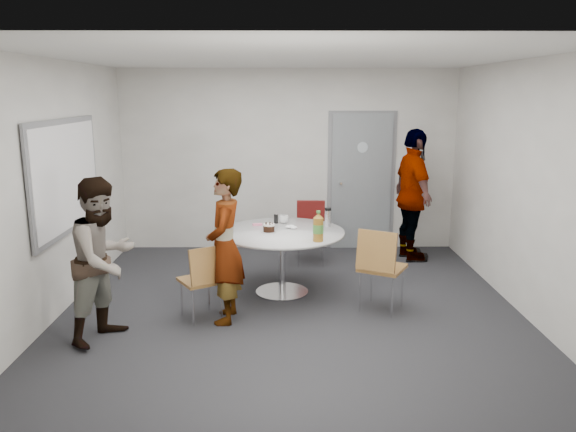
{
  "coord_description": "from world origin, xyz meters",
  "views": [
    {
      "loc": [
        -0.09,
        -5.91,
        2.35
      ],
      "look_at": [
        -0.03,
        0.25,
        0.99
      ],
      "focal_mm": 35.0,
      "sensor_mm": 36.0,
      "label": 1
    }
  ],
  "objects_px": {
    "whiteboard": "(66,176)",
    "person_main": "(225,246)",
    "chair_near_right": "(380,262)",
    "table": "(284,240)",
    "door": "(361,182)",
    "chair_near_left": "(203,276)",
    "chair_far": "(311,225)",
    "person_left": "(104,260)",
    "person_right": "(413,195)"
  },
  "relations": [
    {
      "from": "whiteboard",
      "to": "person_main",
      "type": "height_order",
      "value": "whiteboard"
    },
    {
      "from": "chair_near_right",
      "to": "person_main",
      "type": "bearing_deg",
      "value": -144.33
    },
    {
      "from": "table",
      "to": "door",
      "type": "bearing_deg",
      "value": 60.09
    },
    {
      "from": "door",
      "to": "chair_near_right",
      "type": "bearing_deg",
      "value": -93.25
    },
    {
      "from": "chair_near_left",
      "to": "chair_near_right",
      "type": "xyz_separation_m",
      "value": [
        1.86,
        0.22,
        0.08
      ]
    },
    {
      "from": "chair_near_left",
      "to": "chair_far",
      "type": "relative_size",
      "value": 0.94
    },
    {
      "from": "door",
      "to": "table",
      "type": "xyz_separation_m",
      "value": [
        -1.17,
        -2.04,
        -0.36
      ]
    },
    {
      "from": "chair_near_left",
      "to": "person_left",
      "type": "height_order",
      "value": "person_left"
    },
    {
      "from": "chair_far",
      "to": "person_main",
      "type": "relative_size",
      "value": 0.54
    },
    {
      "from": "whiteboard",
      "to": "person_left",
      "type": "relative_size",
      "value": 1.2
    },
    {
      "from": "door",
      "to": "chair_far",
      "type": "height_order",
      "value": "door"
    },
    {
      "from": "chair_near_left",
      "to": "person_main",
      "type": "height_order",
      "value": "person_main"
    },
    {
      "from": "chair_near_left",
      "to": "person_right",
      "type": "distance_m",
      "value": 3.48
    },
    {
      "from": "whiteboard",
      "to": "chair_near_right",
      "type": "xyz_separation_m",
      "value": [
        3.41,
        -0.35,
        -0.88
      ]
    },
    {
      "from": "person_main",
      "to": "table",
      "type": "bearing_deg",
      "value": 143.56
    },
    {
      "from": "chair_far",
      "to": "person_left",
      "type": "height_order",
      "value": "person_left"
    },
    {
      "from": "chair_near_right",
      "to": "person_right",
      "type": "relative_size",
      "value": 0.5
    },
    {
      "from": "chair_near_right",
      "to": "person_main",
      "type": "height_order",
      "value": "person_main"
    },
    {
      "from": "table",
      "to": "person_main",
      "type": "bearing_deg",
      "value": -127.67
    },
    {
      "from": "chair_near_left",
      "to": "person_right",
      "type": "bearing_deg",
      "value": 7.67
    },
    {
      "from": "person_left",
      "to": "table",
      "type": "bearing_deg",
      "value": -28.29
    },
    {
      "from": "whiteboard",
      "to": "person_main",
      "type": "relative_size",
      "value": 1.18
    },
    {
      "from": "person_main",
      "to": "chair_near_right",
      "type": "bearing_deg",
      "value": 98.18
    },
    {
      "from": "whiteboard",
      "to": "person_left",
      "type": "height_order",
      "value": "whiteboard"
    },
    {
      "from": "chair_near_right",
      "to": "person_left",
      "type": "xyz_separation_m",
      "value": [
        -2.75,
        -0.63,
        0.22
      ]
    },
    {
      "from": "chair_near_right",
      "to": "table",
      "type": "bearing_deg",
      "value": 178.6
    },
    {
      "from": "chair_near_left",
      "to": "person_left",
      "type": "relative_size",
      "value": 0.51
    },
    {
      "from": "table",
      "to": "whiteboard",
      "type": "bearing_deg",
      "value": -174.17
    },
    {
      "from": "chair_far",
      "to": "door",
      "type": "bearing_deg",
      "value": -134.27
    },
    {
      "from": "chair_near_left",
      "to": "chair_far",
      "type": "height_order",
      "value": "chair_far"
    },
    {
      "from": "chair_near_left",
      "to": "chair_far",
      "type": "bearing_deg",
      "value": 27.88
    },
    {
      "from": "table",
      "to": "person_left",
      "type": "relative_size",
      "value": 0.92
    },
    {
      "from": "table",
      "to": "chair_near_right",
      "type": "bearing_deg",
      "value": -30.12
    },
    {
      "from": "person_left",
      "to": "chair_near_right",
      "type": "bearing_deg",
      "value": -50.75
    },
    {
      "from": "chair_far",
      "to": "person_right",
      "type": "bearing_deg",
      "value": -173.55
    },
    {
      "from": "table",
      "to": "person_left",
      "type": "bearing_deg",
      "value": -144.67
    },
    {
      "from": "whiteboard",
      "to": "person_right",
      "type": "bearing_deg",
      "value": 21.21
    },
    {
      "from": "person_main",
      "to": "person_left",
      "type": "relative_size",
      "value": 1.01
    },
    {
      "from": "whiteboard",
      "to": "chair_far",
      "type": "xyz_separation_m",
      "value": [
        2.76,
        1.52,
        -0.92
      ]
    },
    {
      "from": "door",
      "to": "person_right",
      "type": "xyz_separation_m",
      "value": [
        0.64,
        -0.65,
        -0.09
      ]
    },
    {
      "from": "chair_near_right",
      "to": "person_left",
      "type": "bearing_deg",
      "value": -138.4
    },
    {
      "from": "person_right",
      "to": "whiteboard",
      "type": "bearing_deg",
      "value": 102.48
    },
    {
      "from": "whiteboard",
      "to": "person_left",
      "type": "bearing_deg",
      "value": -55.75
    },
    {
      "from": "chair_near_right",
      "to": "whiteboard",
      "type": "bearing_deg",
      "value": -157.13
    },
    {
      "from": "door",
      "to": "chair_near_right",
      "type": "xyz_separation_m",
      "value": [
        -0.15,
        -2.63,
        -0.45
      ]
    },
    {
      "from": "whiteboard",
      "to": "person_main",
      "type": "distance_m",
      "value": 1.97
    },
    {
      "from": "table",
      "to": "person_right",
      "type": "xyz_separation_m",
      "value": [
        1.82,
        1.39,
        0.27
      ]
    },
    {
      "from": "chair_near_right",
      "to": "chair_far",
      "type": "distance_m",
      "value": 1.98
    },
    {
      "from": "door",
      "to": "whiteboard",
      "type": "xyz_separation_m",
      "value": [
        -3.56,
        -2.28,
        0.42
      ]
    },
    {
      "from": "door",
      "to": "chair_far",
      "type": "relative_size",
      "value": 2.44
    }
  ]
}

